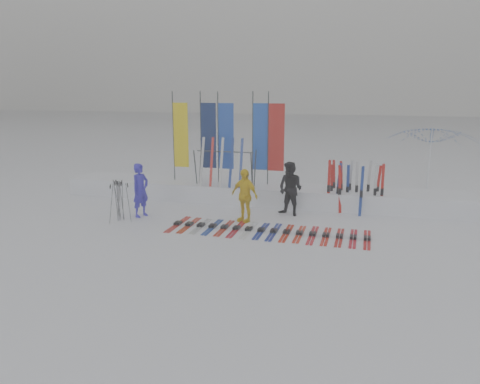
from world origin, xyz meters
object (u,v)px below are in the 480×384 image
(ski_row, at_px, (268,231))
(person_blue, at_px, (141,190))
(ski_rack, at_px, (225,163))
(person_yellow, at_px, (244,195))
(tent_canopy, at_px, (429,164))
(person_black, at_px, (290,189))

(ski_row, bearing_deg, person_blue, 172.40)
(ski_rack, bearing_deg, person_yellow, -59.72)
(person_blue, relative_size, person_yellow, 1.04)
(person_yellow, xyz_separation_m, ski_rack, (-1.25, 2.14, 0.58))
(ski_row, relative_size, ski_rack, 2.71)
(person_blue, relative_size, tent_canopy, 0.55)
(ski_row, distance_m, ski_rack, 3.92)
(person_black, relative_size, ski_rack, 0.83)
(person_black, relative_size, tent_canopy, 0.56)
(person_yellow, height_order, ski_row, person_yellow)
(person_blue, xyz_separation_m, ski_row, (4.14, -0.55, -0.80))
(tent_canopy, height_order, ski_rack, tent_canopy)
(person_blue, height_order, person_yellow, person_blue)
(person_black, distance_m, tent_canopy, 5.18)
(ski_row, bearing_deg, tent_canopy, 45.59)
(person_yellow, relative_size, tent_canopy, 0.53)
(tent_canopy, height_order, ski_row, tent_canopy)
(person_blue, bearing_deg, ski_rack, -19.33)
(person_yellow, height_order, ski_rack, ski_rack)
(person_black, bearing_deg, ski_row, -74.64)
(person_black, relative_size, person_yellow, 1.06)
(person_blue, xyz_separation_m, tent_canopy, (8.75, 4.16, 0.53))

